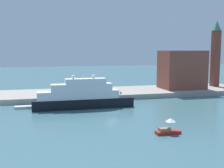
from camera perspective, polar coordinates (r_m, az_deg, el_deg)
The scene contains 10 objects.
ground at distance 69.51m, azimuth -0.11°, elevation -5.85°, with size 400.00×400.00×0.00m, color #3D6670.
quay_dock at distance 94.44m, azimuth -3.94°, elevation -1.96°, with size 110.00×20.17×1.56m, color gray.
large_yacht at distance 74.49m, azimuth -6.16°, elevation -2.53°, with size 26.79×4.00×10.81m.
small_motorboat at distance 53.00m, azimuth 11.43°, elevation -8.90°, with size 4.65×1.87×2.95m.
work_barge at distance 77.56m, azimuth -17.65°, elevation -4.58°, with size 4.63×1.66×0.68m, color silver.
harbor_building at distance 103.81m, azimuth 14.15°, elevation 2.89°, with size 14.98×10.63×13.70m, color brown.
bell_tower at distance 113.80m, azimuth 20.50°, elevation 6.29°, with size 3.37×3.37×24.80m.
parked_car at distance 90.25m, azimuth -10.82°, elevation -1.63°, with size 4.01×1.72×1.31m.
person_figure at distance 91.32m, azimuth -7.23°, elevation -1.32°, with size 0.36×0.36×1.70m.
mooring_bollard at distance 87.78m, azimuth 1.83°, elevation -1.87°, with size 0.37×0.37×0.76m, color black.
Camera 1 is at (-16.40, -65.76, 15.45)m, focal length 44.57 mm.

